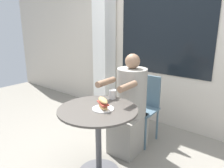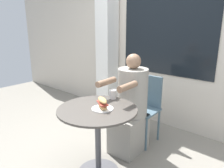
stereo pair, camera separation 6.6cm
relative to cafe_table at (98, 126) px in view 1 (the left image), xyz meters
The scene contains 7 objects.
storefront_wall 1.77m from the cafe_table, 90.06° to the left, with size 8.00×0.09×2.80m.
lattice_pillar 1.86m from the cafe_table, 129.16° to the left, with size 0.28×0.28×2.40m.
cafe_table is the anchor object (origin of this frame).
diner_chair 0.93m from the cafe_table, 91.86° to the left, with size 0.40×0.40×0.87m.
seated_diner 0.58m from the cafe_table, 92.35° to the left, with size 0.38×0.65×1.20m.
sandwich_on_plate 0.24m from the cafe_table, 24.23° to the left, with size 0.21×0.21×0.11m.
drink_cup 0.40m from the cafe_table, 103.07° to the left, with size 0.08×0.08×0.10m.
Camera 1 is at (1.36, -1.44, 1.53)m, focal length 35.00 mm.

